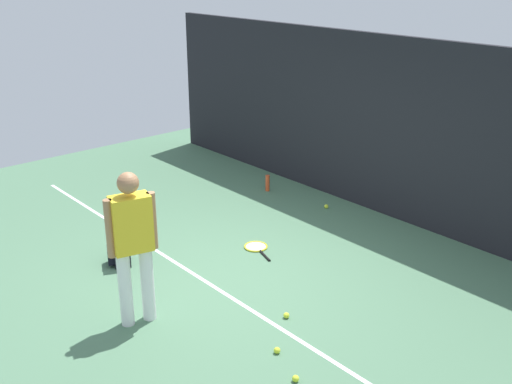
# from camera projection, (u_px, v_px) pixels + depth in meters

# --- Properties ---
(ground_plane) EXTENTS (12.00, 12.00, 0.00)m
(ground_plane) POSITION_uv_depth(u_px,v_px,m) (232.00, 275.00, 7.39)
(ground_plane) COLOR #4C7556
(back_fence) EXTENTS (10.00, 0.10, 2.67)m
(back_fence) POSITION_uv_depth(u_px,v_px,m) (389.00, 128.00, 8.76)
(back_fence) COLOR black
(back_fence) RESTS_ON ground
(court_line) EXTENTS (9.00, 0.05, 0.00)m
(court_line) POSITION_uv_depth(u_px,v_px,m) (210.00, 284.00, 7.18)
(court_line) COLOR white
(court_line) RESTS_ON ground
(tennis_player) EXTENTS (0.31, 0.52, 1.70)m
(tennis_player) POSITION_uv_depth(u_px,v_px,m) (133.00, 240.00, 6.11)
(tennis_player) COLOR white
(tennis_player) RESTS_ON ground
(tennis_racket) EXTENTS (0.64, 0.41, 0.03)m
(tennis_racket) POSITION_uv_depth(u_px,v_px,m) (257.00, 247.00, 8.08)
(tennis_racket) COLOR black
(tennis_racket) RESTS_ON ground
(backpack) EXTENTS (0.36, 0.37, 0.44)m
(backpack) POSITION_uv_depth(u_px,v_px,m) (120.00, 249.00, 7.60)
(backpack) COLOR black
(backpack) RESTS_ON ground
(tennis_ball_near_player) EXTENTS (0.07, 0.07, 0.07)m
(tennis_ball_near_player) POSITION_uv_depth(u_px,v_px,m) (296.00, 379.00, 5.52)
(tennis_ball_near_player) COLOR #CCE033
(tennis_ball_near_player) RESTS_ON ground
(tennis_ball_by_fence) EXTENTS (0.07, 0.07, 0.07)m
(tennis_ball_by_fence) POSITION_uv_depth(u_px,v_px,m) (326.00, 206.00, 9.36)
(tennis_ball_by_fence) COLOR #CCE033
(tennis_ball_by_fence) RESTS_ON ground
(tennis_ball_mid_court) EXTENTS (0.07, 0.07, 0.07)m
(tennis_ball_mid_court) POSITION_uv_depth(u_px,v_px,m) (286.00, 315.00, 6.50)
(tennis_ball_mid_court) COLOR #CCE033
(tennis_ball_mid_court) RESTS_ON ground
(tennis_ball_far_left) EXTENTS (0.07, 0.07, 0.07)m
(tennis_ball_far_left) POSITION_uv_depth(u_px,v_px,m) (277.00, 350.00, 5.92)
(tennis_ball_far_left) COLOR #CCE033
(tennis_ball_far_left) RESTS_ON ground
(water_bottle) EXTENTS (0.07, 0.07, 0.28)m
(water_bottle) POSITION_uv_depth(u_px,v_px,m) (268.00, 183.00, 10.04)
(water_bottle) COLOR #D84C26
(water_bottle) RESTS_ON ground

